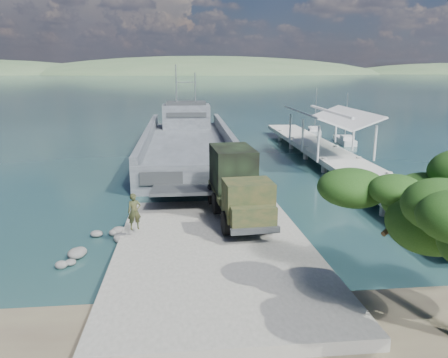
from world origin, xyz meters
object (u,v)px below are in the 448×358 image
Objects in this scene: landing_craft at (188,148)px; military_truck at (237,184)px; soldier at (135,218)px; sailboat_near at (345,141)px; sailboat_far at (315,131)px; pier at (332,149)px.

military_truck is at bearing -82.74° from landing_craft.
military_truck is (2.59, -21.12, 1.62)m from landing_craft.
soldier is 38.04m from sailboat_near.
sailboat_near is 8.28m from sailboat_far.
military_truck reaches higher than soldier.
sailboat_near reaches higher than soldier.
pier is 24.84m from soldier.
landing_craft is 5.26× the size of sailboat_far.
soldier is at bearing -158.75° from military_truck.
sailboat_far is (4.63, 20.31, -1.24)m from pier.
sailboat_near is at bearing 36.15° from soldier.
soldier is (-5.92, -2.79, -0.99)m from military_truck.
military_truck is 1.30× the size of sailboat_far.
pier is at bearing 30.07° from soldier.
landing_craft reaches higher than military_truck.
sailboat_far is (18.45, 14.37, -0.50)m from landing_craft.
sailboat_near is 0.96× the size of sailboat_far.
pier is 5.04× the size of military_truck.
landing_craft is at bearing -158.13° from sailboat_near.
military_truck is 32.41m from sailboat_near.
military_truck is (-11.24, -15.18, 0.88)m from pier.
pier is 18.91m from military_truck.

